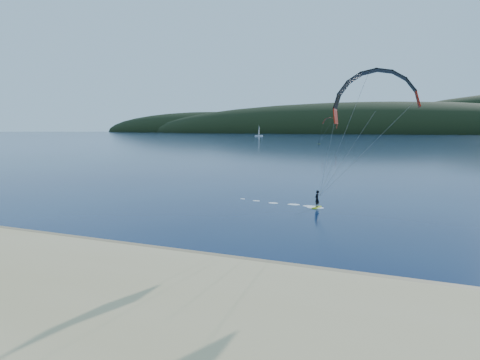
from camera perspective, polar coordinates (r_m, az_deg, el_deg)
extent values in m
plane|color=#071534|center=(24.79, -11.22, -14.33)|extent=(1800.00, 1800.00, 0.00)
cube|color=#87704E|center=(28.42, -6.26, -11.22)|extent=(220.00, 2.50, 0.10)
ellipsoid|color=black|center=(742.00, 16.58, 6.59)|extent=(840.00, 280.00, 110.00)
ellipsoid|color=black|center=(890.54, -4.89, 6.99)|extent=(520.00, 220.00, 90.00)
cube|color=#CCE51B|center=(46.25, 11.16, -3.94)|extent=(0.93, 1.68, 0.09)
imported|color=black|center=(46.06, 11.20, -2.70)|extent=(0.65, 0.82, 1.97)
cylinder|color=gray|center=(41.71, 15.03, 3.07)|extent=(0.02, 0.02, 12.54)
cube|color=#CCE51B|center=(232.71, 11.49, 5.21)|extent=(1.36, 1.44, 0.09)
imported|color=black|center=(232.67, 11.49, 5.44)|extent=(1.12, 1.14, 1.85)
cylinder|color=gray|center=(230.09, 12.28, 6.68)|extent=(0.02, 0.02, 11.90)
cube|color=white|center=(437.69, 2.77, 6.47)|extent=(9.09, 4.71, 1.52)
cylinder|color=white|center=(437.61, 2.77, 7.25)|extent=(0.22, 0.22, 11.93)
cube|color=white|center=(439.03, 2.84, 7.25)|extent=(0.70, 2.76, 8.67)
cube|color=white|center=(435.96, 2.71, 6.96)|extent=(0.55, 2.13, 5.42)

